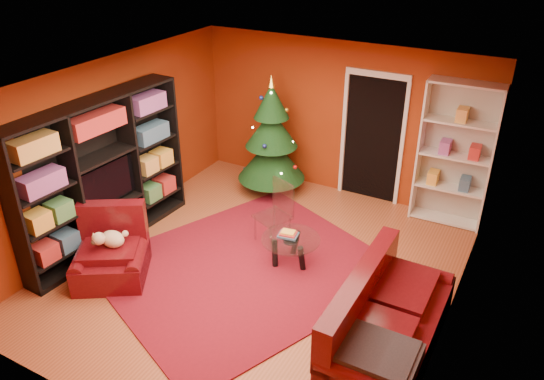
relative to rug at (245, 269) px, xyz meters
The scene contains 17 objects.
floor 0.18m from the rug, 29.55° to the left, with size 5.00×5.50×0.05m, color brown.
ceiling 2.62m from the rug, 29.55° to the left, with size 5.00×5.50×0.05m, color silver.
wall_back 3.14m from the rug, 86.93° to the left, with size 5.00×0.05×2.60m, color maroon.
wall_left 2.70m from the rug, behind, with size 0.05×5.50×2.60m, color maroon.
wall_right 2.97m from the rug, ahead, with size 0.05×5.50×2.60m, color maroon.
doorway 3.10m from the rug, 75.02° to the left, with size 1.06×0.60×2.16m, color black, non-canonical shape.
rug is the anchor object (origin of this frame).
media_unit 2.40m from the rug, behind, with size 0.44×2.84×2.18m, color black, non-canonical shape.
christmas_tree 2.58m from the rug, 109.99° to the left, with size 1.16×1.16×2.08m, color black, non-canonical shape.
gift_box_teal 2.65m from the rug, 117.23° to the left, with size 0.30×0.30×0.30m, color #165B66.
gift_box_red 2.56m from the rug, 105.90° to the left, with size 0.21×0.21×0.21m, color maroon.
white_bookshelf 3.57m from the rug, 51.63° to the left, with size 1.07×0.39×2.31m, color white, non-canonical shape.
armchair 1.82m from the rug, 145.84° to the right, with size 0.98×0.98×0.77m, color #49090F, non-canonical shape.
dog 1.81m from the rug, 147.44° to the right, with size 0.40×0.30×0.25m, color beige, non-canonical shape.
sofa 2.27m from the rug, 12.34° to the right, with size 2.11×0.95×0.91m, color #49090F, non-canonical shape.
coffee_table 0.67m from the rug, 40.97° to the left, with size 0.81×0.81×0.51m, color gray, non-canonical shape.
acrylic_chair 0.89m from the rug, 89.84° to the left, with size 0.44×0.48×0.87m, color #66605B, non-canonical shape.
Camera 1 is at (3.02, -5.14, 4.37)m, focal length 35.00 mm.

